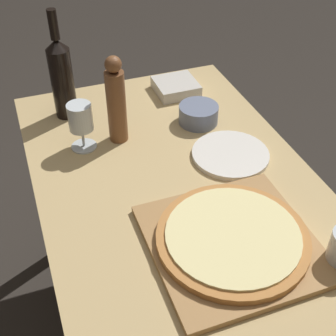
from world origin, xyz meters
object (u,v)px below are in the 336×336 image
pizza (233,237)px  wine_bottle (62,76)px  wine_glass (80,119)px  small_bowl (198,114)px  pepper_mill (116,102)px

pizza → wine_bottle: 0.75m
wine_glass → small_bowl: wine_glass is taller
wine_glass → pizza: bearing=-64.1°
wine_bottle → wine_glass: 0.20m
wine_glass → small_bowl: 0.38m
wine_bottle → pizza: bearing=-69.7°
small_bowl → wine_bottle: bearing=154.0°
wine_bottle → small_bowl: wine_bottle is taller
pepper_mill → wine_bottle: bearing=123.1°
pizza → wine_bottle: bearing=110.3°
pizza → small_bowl: small_bowl is taller
pizza → pepper_mill: pepper_mill is taller
pizza → small_bowl: 0.53m
pizza → wine_bottle: (-0.26, 0.70, 0.11)m
pepper_mill → small_bowl: size_ratio=2.18×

